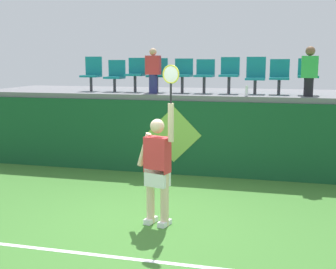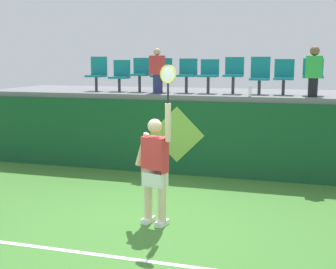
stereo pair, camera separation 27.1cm
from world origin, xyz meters
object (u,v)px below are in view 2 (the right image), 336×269
object	(u,v)px
tennis_player	(155,166)
water_bottle	(250,91)
stadium_chair_0	(97,72)
stadium_chair_8	(284,75)
spectator_1	(314,70)
stadium_chair_2	(140,72)
spectator_0	(157,70)
stadium_chair_1	(120,74)
stadium_chair_6	(234,73)
tennis_ball	(152,219)
stadium_chair_7	(260,75)
stadium_chair_4	(187,73)
stadium_chair_5	(209,74)
stadium_chair_3	(162,73)
stadium_chair_9	(313,74)

from	to	relation	value
tennis_player	water_bottle	size ratio (longest dim) A/B	10.71
stadium_chair_0	stadium_chair_8	distance (m)	4.60
water_bottle	spectator_1	distance (m)	1.39
tennis_player	stadium_chair_2	world-z (taller)	stadium_chair_2
stadium_chair_0	stadium_chair_2	size ratio (longest dim) A/B	1.04
spectator_0	water_bottle	bearing A→B (deg)	-8.07
stadium_chair_1	stadium_chair_6	size ratio (longest dim) A/B	0.92
tennis_ball	stadium_chair_1	xyz separation A→B (m)	(-2.12, 3.90, 2.19)
stadium_chair_1	stadium_chair_7	size ratio (longest dim) A/B	0.92
stadium_chair_4	stadium_chair_5	world-z (taller)	stadium_chair_4
stadium_chair_1	spectator_1	bearing A→B (deg)	-5.71
stadium_chair_2	stadium_chair_8	world-z (taller)	stadium_chair_2
stadium_chair_3	stadium_chair_9	world-z (taller)	stadium_chair_3
stadium_chair_2	spectator_0	xyz separation A→B (m)	(0.56, -0.39, 0.06)
stadium_chair_5	spectator_1	bearing A→B (deg)	-10.94
stadium_chair_6	stadium_chair_9	world-z (taller)	stadium_chair_6
spectator_1	stadium_chair_1	bearing A→B (deg)	174.29
water_bottle	stadium_chair_7	distance (m)	0.80
tennis_player	stadium_chair_1	bearing A→B (deg)	118.81
spectator_0	stadium_chair_4	bearing A→B (deg)	31.86
stadium_chair_5	tennis_ball	bearing A→B (deg)	-92.00
stadium_chair_2	stadium_chair_3	bearing A→B (deg)	0.23
spectator_0	stadium_chair_9	bearing A→B (deg)	6.39
stadium_chair_0	stadium_chair_7	size ratio (longest dim) A/B	1.02
stadium_chair_5	spectator_0	world-z (taller)	spectator_0
stadium_chair_8	spectator_0	distance (m)	2.91
tennis_ball	spectator_1	size ratio (longest dim) A/B	0.06
stadium_chair_1	stadium_chair_3	distance (m)	1.10
stadium_chair_1	stadium_chair_3	bearing A→B (deg)	-0.08
stadium_chair_0	stadium_chair_6	bearing A→B (deg)	-0.12
stadium_chair_1	stadium_chair_5	size ratio (longest dim) A/B	0.98
tennis_ball	stadium_chair_5	bearing A→B (deg)	88.00
stadium_chair_6	stadium_chair_8	xyz separation A→B (m)	(1.13, 0.00, -0.05)
tennis_ball	stadium_chair_2	distance (m)	4.77
water_bottle	spectator_0	distance (m)	2.27
stadium_chair_2	stadium_chair_6	distance (m)	2.30
stadium_chair_7	stadium_chair_6	bearing A→B (deg)	-179.09
tennis_player	stadium_chair_2	size ratio (longest dim) A/B	3.00
tennis_ball	stadium_chair_3	distance (m)	4.61
tennis_ball	stadium_chair_0	distance (m)	5.27
spectator_0	spectator_1	xyz separation A→B (m)	(3.50, -0.06, 0.02)
tennis_player	stadium_chair_9	distance (m)	4.85
stadium_chair_3	stadium_chair_0	bearing A→B (deg)	179.78
tennis_player	stadium_chair_1	world-z (taller)	stadium_chair_1
water_bottle	stadium_chair_6	bearing A→B (deg)	122.99
stadium_chair_1	spectator_0	bearing A→B (deg)	-19.90
stadium_chair_1	stadium_chair_3	world-z (taller)	stadium_chair_3
stadium_chair_0	stadium_chair_4	bearing A→B (deg)	-0.24
spectator_1	stadium_chair_9	bearing A→B (deg)	90.00
stadium_chair_3	tennis_player	bearing A→B (deg)	-74.47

